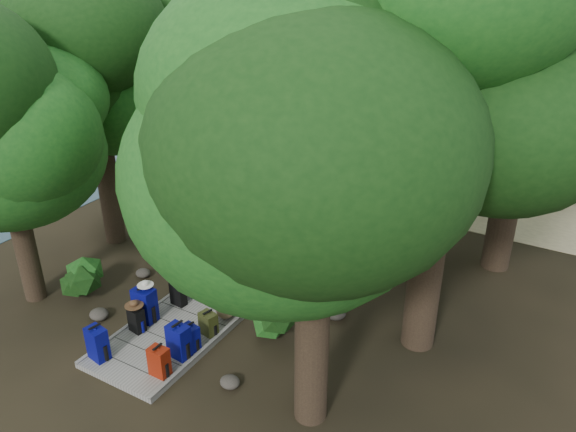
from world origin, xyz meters
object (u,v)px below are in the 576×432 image
Objects in this scene: kayak at (307,142)px; duffel_right_black at (238,299)px; backpack_right_c at (190,336)px; suitcase_on_boardwalk at (178,294)px; backpack_right_b at (179,339)px; lone_suitcase_on_sand at (377,169)px; sun_lounger at (459,157)px; backpack_left_b at (136,319)px; backpack_right_a at (159,360)px; backpack_right_d at (208,322)px; backpack_left_c at (145,303)px; backpack_left_d at (189,285)px; backpack_left_a at (97,342)px; duffel_right_khaki at (233,302)px.

duffel_right_black is at bearing -78.16° from kayak.
backpack_right_c is 1.08× the size of suitcase_on_boardwalk.
backpack_right_b is 11.55m from lone_suitcase_on_sand.
sun_lounger reaches higher than duffel_right_black.
suitcase_on_boardwalk is at bearing -110.02° from lone_suitcase_on_sand.
backpack_right_a is at bearing -21.61° from backpack_left_b.
backpack_right_c is at bearing -35.90° from suitcase_on_boardwalk.
sun_lounger reaches higher than kayak.
backpack_left_b is 0.21× the size of kayak.
backpack_right_c is 1.73m from duffel_right_black.
suitcase_on_boardwalk reaches higher than kayak.
lone_suitcase_on_sand is at bearing 105.90° from backpack_right_d.
backpack_left_c is 0.54× the size of sun_lounger.
backpack_left_b is at bearing -135.60° from duffel_right_black.
lone_suitcase_on_sand is at bearing 71.96° from backpack_left_d.
backpack_left_a is 1.38× the size of suitcase_on_boardwalk.
backpack_right_a reaches higher than backpack_left_d.
backpack_left_c is at bearing -144.32° from duffel_right_black.
lone_suitcase_on_sand reaches higher than duffel_right_khaki.
backpack_right_a is 1.10× the size of backpack_right_c.
backpack_left_c is at bearing -178.82° from backpack_right_c.
backpack_left_a is 2.74m from backpack_left_d.
suitcase_on_boardwalk is (-1.26, 1.11, -0.02)m from backpack_right_c.
backpack_left_b is 11.39m from lone_suitcase_on_sand.
lone_suitcase_on_sand reaches higher than kayak.
backpack_right_c is 1.09× the size of backpack_right_d.
backpack_right_d is at bearing 89.64° from backpack_right_a.
kayak is at bearing 101.88° from duffel_right_black.
sun_lounger is (3.23, 14.21, -0.14)m from backpack_left_b.
backpack_right_b is 2.03m from duffel_right_black.
backpack_left_a is 2.25m from backpack_right_d.
backpack_right_b is at bearing -103.45° from lone_suitcase_on_sand.
backpack_left_c is 1.53m from backpack_right_d.
backpack_right_b is 1.37× the size of lone_suitcase_on_sand.
backpack_left_b is 2.13m from duffel_right_khaki.
kayak is at bearing 109.98° from suitcase_on_boardwalk.
backpack_right_b is 1.43× the size of backpack_right_d.
backpack_right_a is 0.91m from backpack_right_c.
backpack_right_d is 13.64m from sun_lounger.
kayak is (-4.31, 13.06, -0.26)m from backpack_right_c.
backpack_left_a reaches higher than duffel_right_black.
backpack_right_b is at bearing -83.58° from duffel_right_khaki.
backpack_right_a is 2.37m from suitcase_on_boardwalk.
backpack_right_d is at bearing 35.59° from backpack_left_b.
duffel_right_black is (-0.02, 1.14, -0.07)m from backpack_right_d.
backpack_left_c reaches higher than lone_suitcase_on_sand.
kayak is (-4.29, 11.33, -0.17)m from duffel_right_black.
backpack_left_c is (-0.10, 0.39, 0.13)m from backpack_left_b.
backpack_left_a is at bearing -115.51° from backpack_right_d.
backpack_left_c is at bearing -110.82° from lone_suitcase_on_sand.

